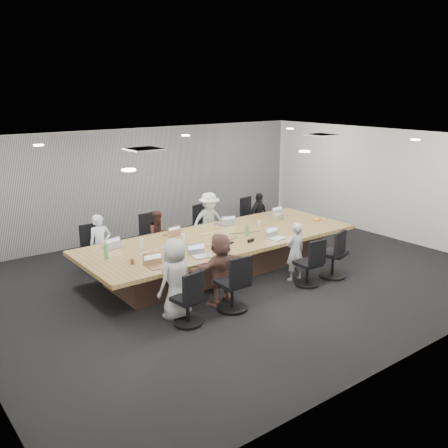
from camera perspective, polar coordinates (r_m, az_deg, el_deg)
floor at (r=10.39m, az=1.34°, el=-6.06°), size 10.00×8.00×0.00m
ceiling at (r=9.73m, az=1.45°, el=9.50°), size 10.00×8.00×0.00m
wall_back at (r=13.26m, az=-9.49°, el=4.73°), size 10.00×0.00×2.80m
wall_front at (r=7.41m, az=21.15°, el=-4.53°), size 10.00×0.00×2.80m
wall_right at (r=13.59m, az=18.15°, el=4.43°), size 0.00×8.00×2.80m
curtain at (r=13.19m, az=-9.33°, el=4.68°), size 9.80×0.04×2.80m
conference_table at (r=10.62m, az=-0.33°, el=-3.27°), size 6.00×2.20×0.74m
chair_0 at (r=11.05m, az=-14.60°, el=-3.24°), size 0.51×0.51×0.72m
chair_1 at (r=11.61m, az=-8.28°, el=-1.84°), size 0.58×0.58×0.79m
chair_2 at (r=12.31m, az=-2.64°, el=-0.68°), size 0.69×0.69×0.80m
chair_3 at (r=13.23m, az=2.94°, el=0.35°), size 0.59×0.59×0.75m
chair_4 at (r=8.28m, az=-4.19°, el=-9.04°), size 0.56×0.56×0.75m
chair_5 at (r=8.76m, az=0.96°, el=-7.25°), size 0.60×0.60×0.84m
chair_6 at (r=9.97m, az=9.52°, el=-4.89°), size 0.54×0.54×0.75m
chair_7 at (r=10.49m, az=12.37°, el=-3.73°), size 0.72×0.72×0.85m
person_0 at (r=10.66m, az=-13.96°, el=-2.32°), size 0.49×0.35×1.28m
laptop_0 at (r=10.15m, az=-12.75°, el=-2.49°), size 0.38×0.29×0.02m
person_1 at (r=11.27m, az=-7.44°, el=-1.36°), size 0.57×0.45×1.16m
laptop_1 at (r=10.76m, az=-6.01°, el=-1.16°), size 0.35×0.27×0.02m
person_2 at (r=11.95m, az=-1.71°, el=0.32°), size 0.99×0.69×1.39m
laptop_2 at (r=11.51m, az=-0.11°, el=0.01°), size 0.39×0.31×0.02m
person_3 at (r=12.92m, az=3.95°, el=0.97°), size 0.75×0.45×1.19m
laptop_3 at (r=12.49m, az=5.62°, el=1.16°), size 0.33×0.23×0.02m
person_4 at (r=8.43m, az=-5.55°, el=-6.24°), size 0.77×0.60×1.39m
laptop_4 at (r=8.86m, az=-7.44°, el=-4.86°), size 0.39×0.30×0.02m
person_5 at (r=8.93m, az=-0.43°, el=-5.14°), size 1.26×0.51×1.32m
laptop_5 at (r=9.32m, az=-2.46°, el=-3.70°), size 0.39×0.30×0.02m
person_6 at (r=10.13m, az=8.14°, el=-3.15°), size 0.47×0.34×1.21m
laptop_6 at (r=10.46m, az=6.04°, el=-1.65°), size 0.37×0.27×0.02m
bottle_green_left at (r=9.43m, az=-13.33°, el=-3.08°), size 0.10×0.10×0.27m
bottle_green_right at (r=10.55m, az=2.65°, el=-0.77°), size 0.09×0.09×0.25m
bottle_clear at (r=9.78m, az=-9.42°, el=-2.28°), size 0.08×0.08×0.24m
cup_white_far at (r=10.44m, az=-4.71°, el=-1.39°), size 0.08×0.08×0.10m
cup_white_near at (r=11.45m, az=4.03°, el=0.10°), size 0.10×0.10×0.10m
mug_brown at (r=9.08m, az=-10.42°, el=-4.21°), size 0.10×0.10×0.10m
mic_left at (r=10.10m, az=0.71°, el=-2.14°), size 0.16×0.13×0.03m
mic_right at (r=10.54m, az=-0.15°, el=-1.39°), size 0.19×0.15×0.03m
stapler at (r=10.20m, az=3.07°, el=-1.89°), size 0.18×0.08×0.06m
canvas_bag at (r=11.97m, az=6.19°, el=0.83°), size 0.29×0.21×0.14m
snack_packet at (r=12.06m, az=10.57°, el=0.50°), size 0.17×0.12×0.04m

